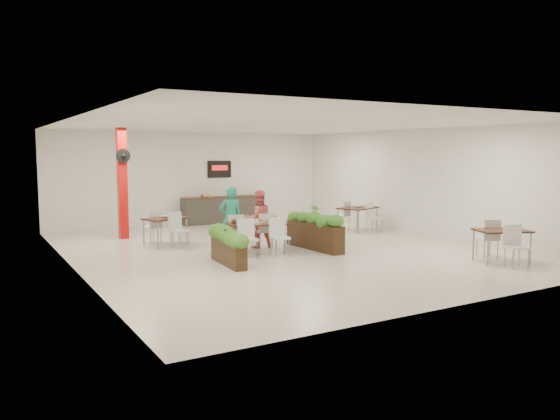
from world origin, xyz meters
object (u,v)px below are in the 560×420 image
object	(u,v)px
diner_woman	(258,219)
planter_left	(228,243)
planter_right	(314,229)
side_table_a	(165,222)
service_counter	(223,209)
side_table_c	(502,235)
side_table_b	(358,211)
diner_man	(231,219)
red_column	(122,182)
main_table	(256,228)

from	to	relation	value
diner_woman	planter_left	distance (m)	2.30
planter_left	planter_right	size ratio (longest dim) A/B	0.79
planter_left	side_table_a	xyz separation A→B (m)	(-0.39, 3.19, 0.13)
service_counter	planter_right	size ratio (longest dim) A/B	1.38
diner_woman	planter_left	xyz separation A→B (m)	(-1.61, -1.61, -0.27)
diner_woman	side_table_c	distance (m)	5.93
planter_right	side_table_b	xyz separation A→B (m)	(3.10, 2.14, 0.12)
service_counter	diner_man	distance (m)	5.58
diner_man	diner_woman	size ratio (longest dim) A/B	1.08
red_column	main_table	size ratio (longest dim) A/B	1.77
planter_right	side_table_a	bearing A→B (deg)	141.42
main_table	diner_woman	world-z (taller)	diner_woman
diner_woman	service_counter	bearing A→B (deg)	-94.29
side_table_b	planter_right	bearing A→B (deg)	-166.27
diner_man	side_table_c	size ratio (longest dim) A/B	0.98
planter_right	side_table_c	size ratio (longest dim) A/B	1.30
planter_right	diner_woman	bearing A→B (deg)	140.60
main_table	planter_right	world-z (taller)	planter_right
planter_right	side_table_b	size ratio (longest dim) A/B	1.30
red_column	side_table_a	size ratio (longest dim) A/B	1.92
diner_man	side_table_b	size ratio (longest dim) A/B	0.98
diner_man	planter_right	size ratio (longest dim) A/B	0.75
diner_woman	planter_right	distance (m)	1.49
diner_woman	side_table_a	world-z (taller)	diner_woman
planter_right	side_table_a	xyz separation A→B (m)	(-3.14, 2.51, 0.10)
side_table_c	planter_right	bearing A→B (deg)	148.77
diner_man	service_counter	bearing A→B (deg)	-102.29
diner_man	planter_left	xyz separation A→B (m)	(-0.81, -1.61, -0.33)
planter_left	planter_right	distance (m)	2.84
diner_man	side_table_a	bearing A→B (deg)	-42.53
side_table_c	main_table	bearing A→B (deg)	159.36
diner_woman	red_column	bearing A→B (deg)	-40.82
red_column	side_table_c	size ratio (longest dim) A/B	1.93
side_table_b	planter_left	bearing A→B (deg)	-175.17
side_table_a	side_table_c	world-z (taller)	same
main_table	diner_woman	distance (m)	0.78
red_column	side_table_a	distance (m)	2.12
main_table	diner_woman	bearing A→B (deg)	57.85
service_counter	diner_man	bearing A→B (deg)	-112.32
service_counter	side_table_a	bearing A→B (deg)	-132.78
red_column	diner_woman	distance (m)	4.34
planter_right	red_column	bearing A→B (deg)	132.10
service_counter	main_table	xyz separation A→B (m)	(-1.73, -5.81, 0.14)
service_counter	planter_right	world-z (taller)	service_counter
main_table	side_table_b	size ratio (longest dim) A/B	1.09
side_table_a	main_table	bearing A→B (deg)	-73.84
diner_man	side_table_a	xyz separation A→B (m)	(-1.20, 1.57, -0.19)
diner_woman	planter_right	size ratio (longest dim) A/B	0.70
main_table	diner_man	bearing A→B (deg)	120.82
diner_woman	planter_right	world-z (taller)	diner_woman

